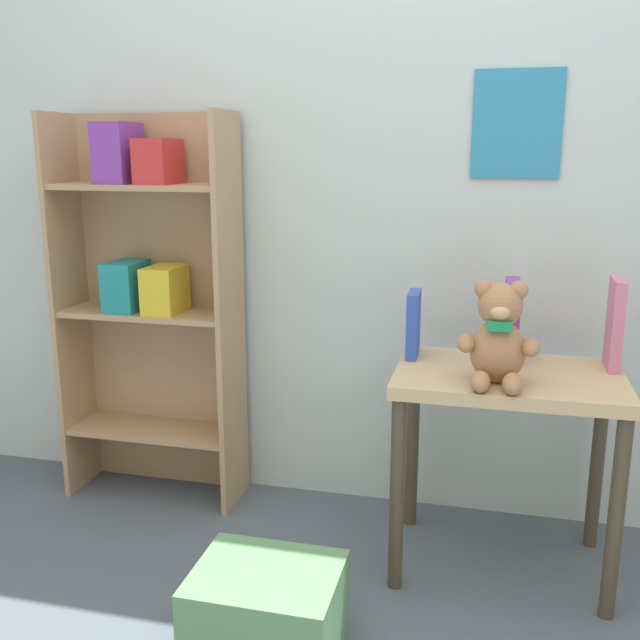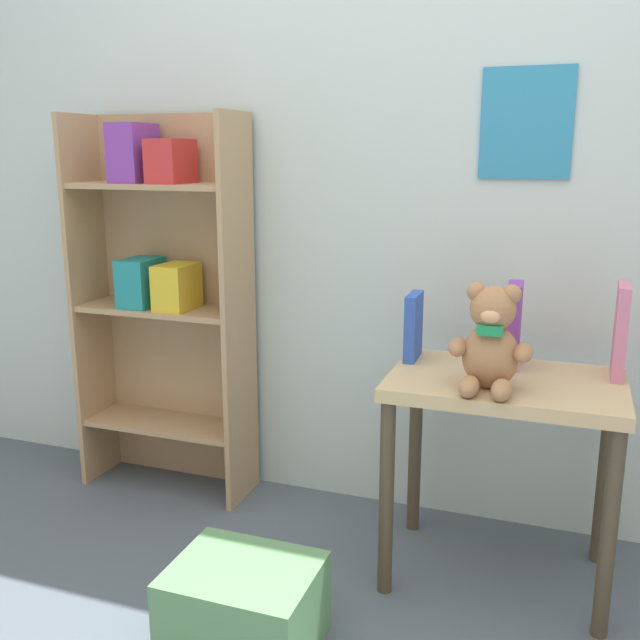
# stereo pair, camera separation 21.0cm
# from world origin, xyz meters

# --- Properties ---
(wall_back) EXTENTS (4.80, 0.07, 2.50)m
(wall_back) POSITION_xyz_m (0.00, 1.30, 1.25)
(wall_back) COLOR silver
(wall_back) RESTS_ON ground_plane
(bookshelf_side) EXTENTS (0.60, 0.23, 1.30)m
(bookshelf_side) POSITION_xyz_m (-0.87, 1.16, 0.73)
(bookshelf_side) COLOR tan
(bookshelf_side) RESTS_ON ground_plane
(display_table) EXTENTS (0.61, 0.42, 0.59)m
(display_table) POSITION_xyz_m (0.30, 0.94, 0.49)
(display_table) COLOR tan
(display_table) RESTS_ON ground_plane
(teddy_bear) EXTENTS (0.21, 0.19, 0.27)m
(teddy_bear) POSITION_xyz_m (0.27, 0.84, 0.71)
(teddy_bear) COLOR #A8754C
(teddy_bear) RESTS_ON display_table
(book_standing_blue) EXTENTS (0.04, 0.13, 0.19)m
(book_standing_blue) POSITION_xyz_m (0.02, 1.04, 0.69)
(book_standing_blue) COLOR #2D51B7
(book_standing_blue) RESTS_ON display_table
(book_standing_purple) EXTENTS (0.04, 0.13, 0.24)m
(book_standing_purple) POSITION_xyz_m (0.30, 1.06, 0.71)
(book_standing_purple) COLOR purple
(book_standing_purple) RESTS_ON display_table
(book_standing_pink) EXTENTS (0.03, 0.14, 0.25)m
(book_standing_pink) POSITION_xyz_m (0.58, 1.06, 0.72)
(book_standing_pink) COLOR #D17093
(book_standing_pink) RESTS_ON display_table
(storage_bin) EXTENTS (0.35, 0.28, 0.21)m
(storage_bin) POSITION_xyz_m (-0.24, 0.43, 0.11)
(storage_bin) COLOR #568956
(storage_bin) RESTS_ON ground_plane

